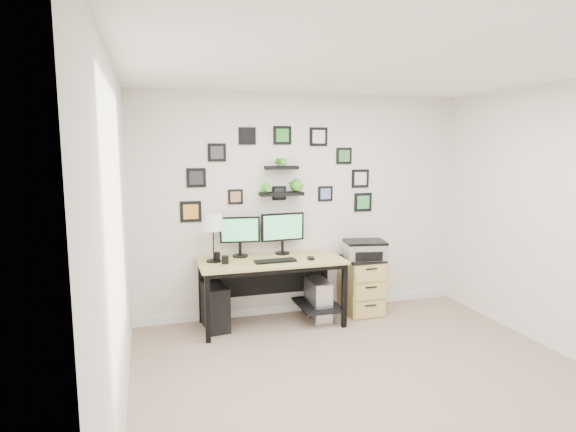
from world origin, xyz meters
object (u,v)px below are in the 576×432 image
object	(u,v)px
pc_tower_black	(215,306)
printer	(365,250)
monitor_right	(283,230)
file_cabinet	(361,285)
pc_tower_grey	(318,299)
table_lamp	(213,223)
monitor_left	(240,234)
desk	(274,270)
mug	(225,260)

from	to	relation	value
pc_tower_black	printer	distance (m)	1.86
monitor_right	file_cabinet	bearing A→B (deg)	-8.67
pc_tower_grey	file_cabinet	distance (m)	0.58
table_lamp	printer	distance (m)	1.83
monitor_left	monitor_right	distance (m)	0.50
desk	pc_tower_black	bearing A→B (deg)	175.45
mug	monitor_left	bearing A→B (deg)	51.58
monitor_right	printer	world-z (taller)	monitor_right
printer	pc_tower_grey	bearing A→B (deg)	-176.69
pc_tower_black	pc_tower_grey	world-z (taller)	pc_tower_black
pc_tower_black	file_cabinet	bearing A→B (deg)	-7.10
desk	monitor_left	bearing A→B (deg)	149.86
desk	monitor_right	xyz separation A→B (m)	(0.16, 0.20, 0.41)
desk	pc_tower_black	distance (m)	0.76
mug	pc_tower_black	size ratio (longest dim) A/B	0.17
monitor_left	printer	world-z (taller)	monitor_left
monitor_right	printer	xyz separation A→B (m)	(0.97, -0.17, -0.26)
monitor_left	table_lamp	distance (m)	0.38
mug	pc_tower_black	world-z (taller)	mug
table_lamp	mug	bearing A→B (deg)	-50.94
mug	printer	distance (m)	1.69
pc_tower_grey	printer	bearing A→B (deg)	3.31
pc_tower_black	desk	bearing A→B (deg)	-11.84
desk	monitor_left	size ratio (longest dim) A/B	3.49
table_lamp	pc_tower_black	distance (m)	0.93
table_lamp	pc_tower_black	bearing A→B (deg)	-103.26
mug	file_cabinet	size ratio (longest dim) A/B	0.13
pc_tower_black	printer	xyz separation A→B (m)	(1.79, -0.02, 0.53)
printer	mug	bearing A→B (deg)	-176.48
table_lamp	pc_tower_black	world-z (taller)	table_lamp
mug	pc_tower_grey	distance (m)	1.22
mug	table_lamp	bearing A→B (deg)	129.06
pc_tower_black	pc_tower_grey	distance (m)	1.19
table_lamp	file_cabinet	world-z (taller)	table_lamp
mug	printer	world-z (taller)	printer
table_lamp	printer	bearing A→B (deg)	-0.79
pc_tower_grey	table_lamp	bearing A→B (deg)	177.15
table_lamp	monitor_right	bearing A→B (deg)	10.12
table_lamp	pc_tower_black	size ratio (longest dim) A/B	1.07
table_lamp	file_cabinet	bearing A→B (deg)	0.08
monitor_left	file_cabinet	world-z (taller)	monitor_left
table_lamp	mug	size ratio (longest dim) A/B	6.21
printer	monitor_left	bearing A→B (deg)	173.51
file_cabinet	printer	world-z (taller)	printer
monitor_left	pc_tower_black	size ratio (longest dim) A/B	0.93
desk	printer	distance (m)	1.14
desk	monitor_right	size ratio (longest dim) A/B	3.08
monitor_left	table_lamp	world-z (taller)	table_lamp
mug	desk	bearing A→B (deg)	7.43
table_lamp	file_cabinet	size ratio (longest dim) A/B	0.79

